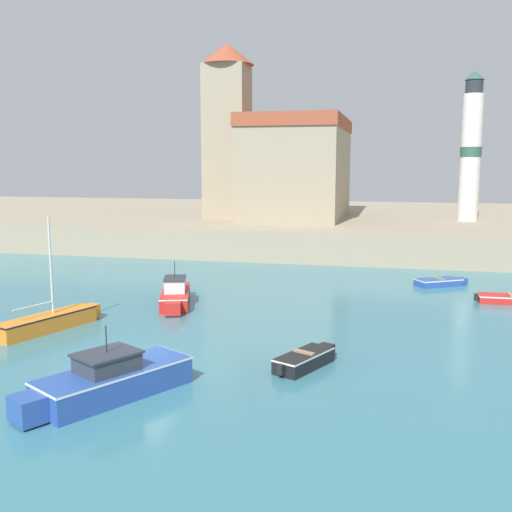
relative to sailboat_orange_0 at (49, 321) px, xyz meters
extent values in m
plane|color=teal|center=(5.99, -3.55, -0.44)|extent=(200.00, 200.00, 0.00)
cube|color=gray|center=(5.99, 40.86, 0.79)|extent=(120.00, 40.00, 2.46)
cube|color=orange|center=(-0.04, -0.11, -0.05)|extent=(2.74, 5.10, 0.77)
cube|color=orange|center=(0.88, 2.49, -0.05)|extent=(0.75, 0.68, 0.66)
cube|color=black|center=(-0.04, -0.11, 0.29)|extent=(2.76, 5.16, 0.07)
cylinder|color=silver|center=(0.09, 0.25, 2.62)|extent=(0.10, 0.10, 4.58)
cylinder|color=silver|center=(-0.25, -0.70, 0.88)|extent=(0.83, 2.15, 0.08)
cube|color=red|center=(3.85, 6.35, -0.06)|extent=(2.82, 4.88, 0.77)
cube|color=red|center=(4.66, 3.83, -0.06)|extent=(0.97, 0.87, 0.65)
cube|color=white|center=(3.85, 6.35, 0.29)|extent=(2.85, 4.93, 0.07)
cube|color=silver|center=(3.92, 6.13, 0.67)|extent=(1.54, 1.89, 0.70)
cube|color=#2D333D|center=(3.92, 6.13, 1.06)|extent=(1.66, 2.04, 0.08)
cylinder|color=black|center=(3.92, 6.13, 1.55)|extent=(0.04, 0.04, 0.90)
cube|color=#284C9E|center=(18.37, 14.93, -0.22)|extent=(3.09, 2.54, 0.44)
cube|color=#284C9E|center=(19.83, 15.81, -0.22)|extent=(0.83, 0.88, 0.38)
cube|color=white|center=(18.37, 14.93, -0.04)|extent=(3.12, 2.56, 0.07)
cube|color=#997F5B|center=(18.37, 14.93, 0.04)|extent=(0.72, 1.01, 0.08)
cube|color=#284C9E|center=(6.62, -6.61, 0.02)|extent=(4.24, 5.47, 0.93)
cube|color=#284C9E|center=(5.11, -9.24, 0.02)|extent=(1.33, 1.26, 0.79)
cube|color=white|center=(6.62, -6.61, 0.45)|extent=(4.28, 5.52, 0.07)
cube|color=#333842|center=(6.49, -6.83, 0.76)|extent=(2.14, 2.29, 0.55)
cube|color=#2D333D|center=(6.49, -6.83, 1.08)|extent=(2.30, 2.47, 0.08)
cylinder|color=black|center=(6.49, -6.83, 1.57)|extent=(0.04, 0.04, 0.90)
cube|color=black|center=(12.38, -2.43, -0.15)|extent=(2.10, 2.91, 0.58)
cube|color=black|center=(13.05, -0.98, -0.15)|extent=(0.72, 0.67, 0.49)
cube|color=white|center=(12.38, -2.43, 0.10)|extent=(2.12, 2.94, 0.07)
cube|color=#997F5B|center=(12.38, -2.43, 0.18)|extent=(0.89, 0.56, 0.08)
cube|color=black|center=(11.75, -3.77, -0.10)|extent=(0.27, 0.27, 0.36)
cube|color=red|center=(21.95, 10.86, -0.22)|extent=(3.39, 1.33, 0.43)
cube|color=white|center=(21.95, 10.86, -0.05)|extent=(3.42, 1.34, 0.07)
cube|color=#997F5B|center=(21.95, 10.86, 0.03)|extent=(0.22, 1.08, 0.08)
cube|color=black|center=(20.15, 10.82, -0.17)|extent=(0.20, 0.20, 0.36)
cube|color=gray|center=(5.99, 34.51, 6.24)|extent=(9.02, 15.39, 8.45)
cube|color=#9E472D|center=(5.99, 34.51, 11.07)|extent=(9.20, 15.69, 1.20)
cube|color=gray|center=(-0.50, 32.20, 9.24)|extent=(3.98, 3.98, 14.45)
cone|color=#9E472D|center=(-0.50, 32.20, 17.46)|extent=(5.18, 5.18, 2.00)
cylinder|color=silver|center=(21.99, 34.08, 7.74)|extent=(1.81, 1.81, 11.45)
cylinder|color=#2D5647|center=(21.99, 34.08, 8.31)|extent=(1.87, 1.87, 0.90)
cylinder|color=#262D33|center=(21.99, 34.08, 14.06)|extent=(1.54, 1.54, 1.20)
cone|color=#2D5647|center=(21.99, 34.08, 15.06)|extent=(1.72, 1.72, 0.80)
camera|label=1|loc=(15.63, -24.15, 7.26)|focal=42.00mm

